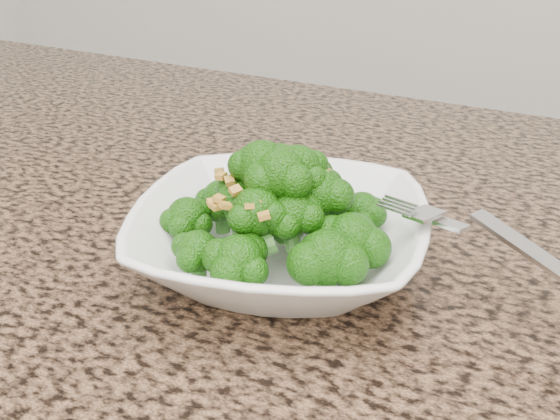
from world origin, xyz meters
The scene contains 5 objects.
granite_counter centered at (0.00, 0.30, 0.89)m, with size 1.64×1.04×0.03m, color brown.
bowl centered at (-0.01, 0.36, 0.93)m, with size 0.21×0.21×0.05m, color white.
broccoli_pile centered at (-0.01, 0.36, 0.98)m, with size 0.19×0.19×0.07m, color #1C5E0A, non-canonical shape.
garlic_topping centered at (-0.01, 0.36, 1.02)m, with size 0.11×0.11×0.01m, color gold, non-canonical shape.
fork centered at (0.11, 0.38, 0.96)m, with size 0.19×0.03×0.01m, color silver, non-canonical shape.
Camera 1 is at (0.19, -0.03, 1.17)m, focal length 45.00 mm.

